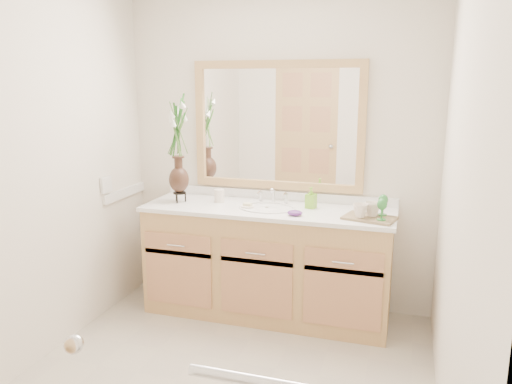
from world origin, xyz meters
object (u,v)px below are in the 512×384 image
(tray, at_px, (370,218))
(soap_bottle, at_px, (311,199))
(flower_vase, at_px, (178,137))
(tumbler, at_px, (219,196))

(tray, bearing_deg, soap_bottle, 170.89)
(soap_bottle, bearing_deg, tray, -11.41)
(flower_vase, xyz_separation_m, tray, (1.44, -0.08, -0.49))
(flower_vase, bearing_deg, tumbler, 16.65)
(flower_vase, distance_m, tumbler, 0.54)
(flower_vase, relative_size, soap_bottle, 5.25)
(tumbler, bearing_deg, tray, -8.27)
(tray, bearing_deg, flower_vase, -169.11)
(flower_vase, relative_size, tumbler, 7.46)
(flower_vase, xyz_separation_m, tumbler, (0.29, 0.09, -0.45))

